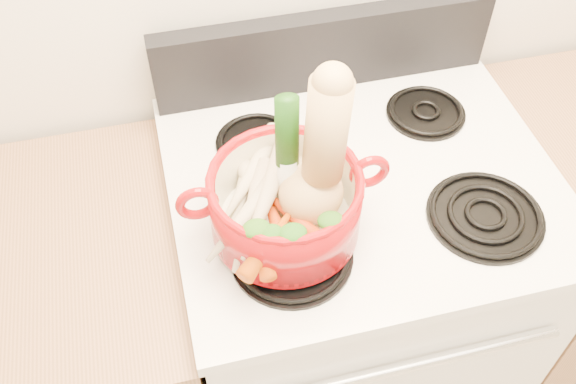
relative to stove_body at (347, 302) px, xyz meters
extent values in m
cube|color=silver|center=(0.00, 0.00, 0.00)|extent=(0.76, 0.65, 0.92)
cube|color=white|center=(0.00, 0.00, 0.47)|extent=(0.78, 0.67, 0.03)
cube|color=black|center=(0.00, 0.30, 0.58)|extent=(0.76, 0.05, 0.18)
cylinder|color=silver|center=(0.00, -0.34, 0.32)|extent=(0.60, 0.02, 0.02)
cylinder|color=black|center=(-0.19, -0.16, 0.50)|extent=(0.22, 0.22, 0.02)
cylinder|color=black|center=(0.19, -0.16, 0.50)|extent=(0.22, 0.22, 0.02)
cylinder|color=black|center=(-0.19, 0.14, 0.50)|extent=(0.17, 0.17, 0.02)
cylinder|color=black|center=(0.19, 0.14, 0.50)|extent=(0.17, 0.17, 0.02)
cylinder|color=#94090D|center=(-0.19, -0.10, 0.57)|extent=(0.27, 0.27, 0.13)
torus|color=#94090D|center=(-0.34, -0.10, 0.62)|extent=(0.08, 0.02, 0.08)
torus|color=#94090D|center=(-0.04, -0.10, 0.62)|extent=(0.08, 0.02, 0.08)
cylinder|color=silver|center=(-0.18, -0.07, 0.67)|extent=(0.05, 0.05, 0.26)
ellipsoid|color=tan|center=(-0.14, -0.01, 0.56)|extent=(0.09, 0.08, 0.04)
cone|color=beige|center=(-0.26, -0.05, 0.56)|extent=(0.13, 0.21, 0.06)
cone|color=beige|center=(-0.25, -0.11, 0.57)|extent=(0.15, 0.22, 0.07)
cone|color=beige|center=(-0.23, -0.06, 0.57)|extent=(0.06, 0.18, 0.05)
cone|color=beige|center=(-0.27, -0.12, 0.58)|extent=(0.17, 0.16, 0.06)
cone|color=beige|center=(-0.23, -0.02, 0.58)|extent=(0.18, 0.20, 0.06)
cone|color=beige|center=(-0.22, -0.10, 0.59)|extent=(0.17, 0.23, 0.07)
cone|color=#C14009|center=(-0.21, -0.13, 0.56)|extent=(0.05, 0.18, 0.05)
cone|color=#DD550B|center=(-0.24, -0.17, 0.56)|extent=(0.04, 0.14, 0.04)
cone|color=#B93209|center=(-0.18, -0.13, 0.57)|extent=(0.12, 0.17, 0.05)
cone|color=#D6530A|center=(-0.23, -0.18, 0.57)|extent=(0.13, 0.14, 0.05)
camera|label=1|loc=(-0.36, -0.81, 1.45)|focal=40.00mm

